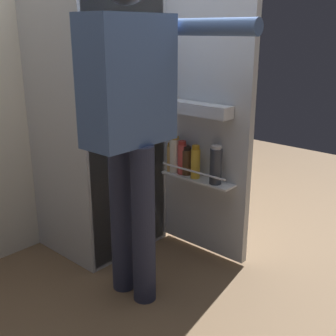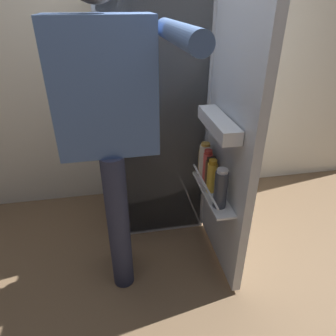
{
  "view_description": "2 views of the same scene",
  "coord_description": "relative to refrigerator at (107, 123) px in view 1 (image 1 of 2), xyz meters",
  "views": [
    {
      "loc": [
        -1.68,
        -1.57,
        1.38
      ],
      "look_at": [
        -0.02,
        -0.08,
        0.66
      ],
      "focal_mm": 45.83,
      "sensor_mm": 36.0,
      "label": 1
    },
    {
      "loc": [
        -0.26,
        -1.45,
        1.5
      ],
      "look_at": [
        0.0,
        -0.07,
        0.71
      ],
      "focal_mm": 32.2,
      "sensor_mm": 36.0,
      "label": 2
    }
  ],
  "objects": [
    {
      "name": "ground_plane",
      "position": [
        -0.03,
        -0.48,
        -0.82
      ],
      "size": [
        6.28,
        6.28,
        0.0
      ],
      "primitive_type": "plane",
      "color": "brown"
    },
    {
      "name": "kitchen_wall",
      "position": [
        -0.03,
        0.39,
        0.5
      ],
      "size": [
        4.4,
        0.1,
        2.64
      ],
      "primitive_type": "cube",
      "color": "silver",
      "rests_on": "ground_plane"
    },
    {
      "name": "refrigerator",
      "position": [
        0.0,
        0.0,
        0.0
      ],
      "size": [
        0.69,
        1.19,
        1.65
      ],
      "color": "silver",
      "rests_on": "ground_plane"
    },
    {
      "name": "person",
      "position": [
        -0.31,
        -0.55,
        0.21
      ],
      "size": [
        0.56,
        0.78,
        1.7
      ],
      "color": "#2D334C",
      "rests_on": "ground_plane"
    }
  ]
}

